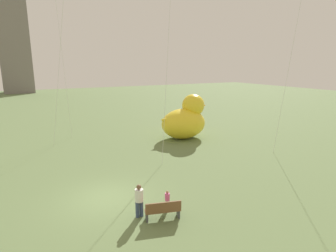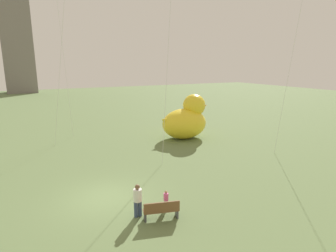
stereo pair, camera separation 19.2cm
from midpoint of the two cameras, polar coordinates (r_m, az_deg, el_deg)
ground_plane at (r=15.12m, az=-12.73°, el=-14.39°), size 140.00×140.00×0.00m
park_bench at (r=12.76m, az=-0.94°, el=-17.08°), size 1.67×0.86×0.90m
person_adult at (r=12.85m, az=-5.91°, el=-14.91°), size 0.39×0.39×1.57m
person_child at (r=13.51m, az=0.00°, el=-14.99°), size 0.24×0.24×0.96m
giant_inflatable_duck at (r=25.57m, az=4.00°, el=1.29°), size 4.96×3.18×4.11m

